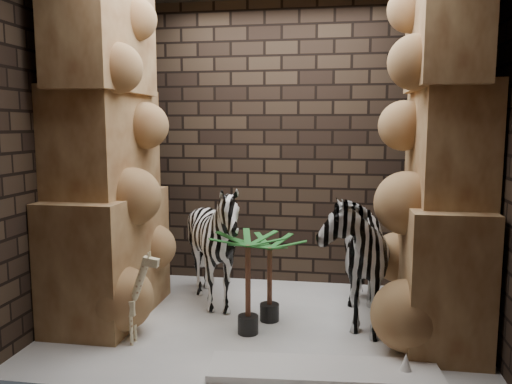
% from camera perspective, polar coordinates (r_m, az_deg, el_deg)
% --- Properties ---
extents(floor, '(3.50, 3.50, 0.00)m').
position_cam_1_polar(floor, '(4.52, 0.84, -14.62)').
color(floor, white).
rests_on(floor, ground).
extents(wall_back, '(3.50, 0.00, 3.50)m').
position_cam_1_polar(wall_back, '(5.43, 2.83, 5.37)').
color(wall_back, black).
rests_on(wall_back, ground).
extents(wall_front, '(3.50, 0.00, 3.50)m').
position_cam_1_polar(wall_front, '(2.96, -2.68, 3.59)').
color(wall_front, black).
rests_on(wall_front, ground).
extents(wall_left, '(0.00, 3.00, 3.00)m').
position_cam_1_polar(wall_left, '(4.77, -20.46, 4.61)').
color(wall_left, black).
rests_on(wall_left, ground).
extents(wall_right, '(0.00, 3.00, 3.00)m').
position_cam_1_polar(wall_right, '(4.30, 24.70, 4.13)').
color(wall_right, black).
rests_on(wall_right, ground).
extents(rock_pillar_left, '(0.68, 1.30, 3.00)m').
position_cam_1_polar(rock_pillar_left, '(4.61, -16.67, 4.68)').
color(rock_pillar_left, tan).
rests_on(rock_pillar_left, floor).
extents(rock_pillar_right, '(0.58, 1.25, 3.00)m').
position_cam_1_polar(rock_pillar_right, '(4.22, 20.37, 4.30)').
color(rock_pillar_right, tan).
rests_on(rock_pillar_right, floor).
extents(zebra_right, '(0.70, 1.21, 1.39)m').
position_cam_1_polar(zebra_right, '(4.49, 10.67, -5.62)').
color(zebra_right, white).
rests_on(zebra_right, floor).
extents(zebra_left, '(1.22, 1.39, 1.08)m').
position_cam_1_polar(zebra_left, '(4.74, -4.63, -6.69)').
color(zebra_left, white).
rests_on(zebra_left, floor).
extents(giraffe_toy, '(0.39, 0.14, 0.76)m').
position_cam_1_polar(giraffe_toy, '(4.17, -15.06, -11.25)').
color(giraffe_toy, beige).
rests_on(giraffe_toy, floor).
extents(palm_front, '(0.36, 0.36, 0.75)m').
position_cam_1_polar(palm_front, '(4.47, 1.54, -9.76)').
color(palm_front, '#216323').
rests_on(palm_front, floor).
extents(palm_back, '(0.36, 0.36, 0.84)m').
position_cam_1_polar(palm_back, '(4.19, -0.91, -10.30)').
color(palm_back, '#216323').
rests_on(palm_back, floor).
extents(surfboard, '(1.61, 0.52, 0.05)m').
position_cam_1_polar(surfboard, '(3.73, 7.62, -19.30)').
color(surfboard, white).
rests_on(surfboard, floor).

